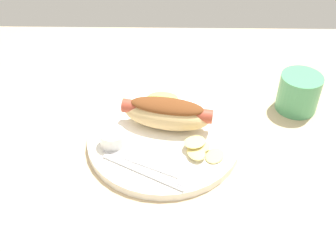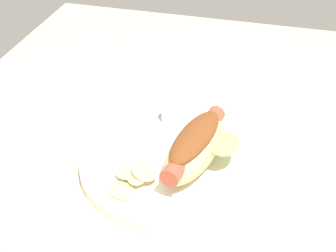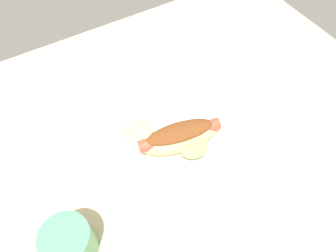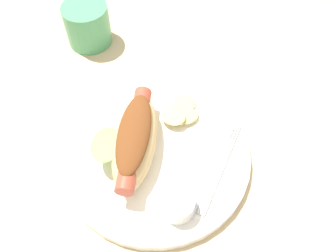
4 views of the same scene
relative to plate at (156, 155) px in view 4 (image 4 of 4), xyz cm
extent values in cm
cube|color=tan|center=(-3.92, -1.32, -1.70)|extent=(120.00, 90.00, 1.80)
cylinder|color=white|center=(0.00, 0.00, 0.00)|extent=(28.69, 28.69, 1.60)
ellipsoid|color=#DBB77A|center=(-0.56, -2.93, 3.52)|extent=(17.26, 9.19, 5.45)
cylinder|color=#B24733|center=(-0.56, -2.93, 4.48)|extent=(17.43, 5.88, 2.66)
ellipsoid|color=brown|center=(-0.56, -2.93, 5.68)|extent=(14.55, 7.20, 2.08)
ellipsoid|color=#7FC65B|center=(0.35, -6.98, 4.61)|extent=(6.39, 4.99, 1.00)
cylinder|color=white|center=(9.23, 2.41, 2.25)|extent=(4.69, 4.69, 2.90)
cube|color=silver|center=(4.69, 8.57, 1.00)|extent=(11.99, 7.30, 0.40)
cube|color=silver|center=(-2.20, 12.86, 1.00)|extent=(2.95, 1.80, 0.40)
cube|color=silver|center=(-2.42, 12.46, 1.00)|extent=(2.95, 1.80, 0.40)
cube|color=silver|center=(-2.64, 12.07, 1.00)|extent=(2.95, 1.80, 0.40)
cube|color=silver|center=(3.83, 6.99, 0.98)|extent=(14.12, 7.54, 0.36)
ellipsoid|color=#DFCC78|center=(-9.17, 5.35, 1.05)|extent=(4.81, 5.18, 0.50)
ellipsoid|color=#DFCC78|center=(-5.87, 5.10, 1.58)|extent=(4.27, 5.00, 0.56)
ellipsoid|color=#DFCC78|center=(-6.82, 3.80, 1.65)|extent=(4.01, 3.56, 1.02)
ellipsoid|color=#DFCC78|center=(-5.70, 3.07, 2.20)|extent=(5.58, 5.51, 1.03)
cylinder|color=#4C9E6B|center=(-27.31, -11.10, 3.13)|extent=(8.40, 8.40, 7.86)
camera|label=1|loc=(-1.74, 57.50, 52.78)|focal=44.09mm
camera|label=2|loc=(-56.51, -14.03, 47.65)|focal=53.57mm
camera|label=3|loc=(-19.49, -30.47, 56.52)|focal=32.69mm
camera|label=4|loc=(28.47, -0.40, 49.27)|focal=39.55mm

